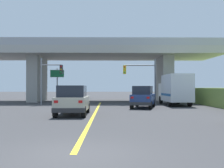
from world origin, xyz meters
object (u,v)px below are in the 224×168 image
suv_crossing (143,97)px  highway_sign (57,77)px  traffic_signal_farside (49,76)px  box_truck (175,89)px  traffic_signal_nearside (143,75)px  suv_lead (73,100)px

suv_crossing → highway_sign: 14.32m
traffic_signal_farside → box_truck: bearing=-1.8°
highway_sign → traffic_signal_nearside: bearing=-25.6°
traffic_signal_nearside → suv_lead: bearing=-118.4°
suv_lead → suv_crossing: 8.59m
suv_lead → traffic_signal_farside: (-3.95, 10.76, 2.11)m
traffic_signal_farside → highway_sign: traffic_signal_farside is taller
box_truck → traffic_signal_nearside: traffic_signal_nearside is taller
box_truck → traffic_signal_nearside: (-3.18, 1.36, 1.54)m
traffic_signal_farside → suv_crossing: bearing=-24.0°
traffic_signal_farside → highway_sign: (-0.22, 5.96, 0.08)m
highway_sign → traffic_signal_farside: bearing=-87.9°
suv_lead → traffic_signal_farside: 11.65m
traffic_signal_nearside → traffic_signal_farside: size_ratio=1.00×
box_truck → traffic_signal_farside: (-13.45, 0.42, 1.45)m
suv_lead → highway_sign: highway_sign is taller
suv_crossing → box_truck: size_ratio=0.70×
traffic_signal_nearside → highway_sign: (-10.50, 5.02, -0.01)m
suv_crossing → box_truck: 5.50m
box_truck → traffic_signal_nearside: bearing=156.9°
traffic_signal_nearside → traffic_signal_farside: traffic_signal_farside is taller
suv_lead → traffic_signal_nearside: 13.48m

